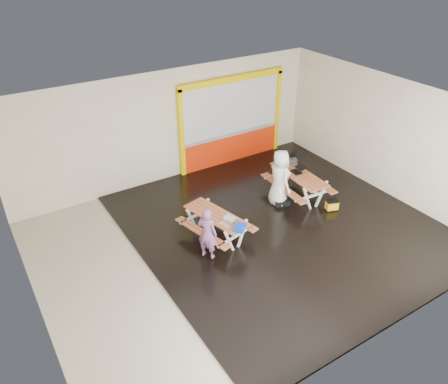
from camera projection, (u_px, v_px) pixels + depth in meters
room at (244, 181)px, 10.52m from camera, size 10.02×8.02×3.52m
deck at (280, 225)px, 11.98m from camera, size 7.50×7.98×0.05m
kiosk at (231, 122)px, 14.54m from camera, size 3.88×0.16×3.00m
picnic_table_left at (216, 220)px, 11.21m from camera, size 1.61×2.05×0.73m
picnic_table_right at (298, 179)px, 12.94m from camera, size 1.43×2.04×0.79m
person_left at (207, 233)px, 10.40m from camera, size 0.54×0.59×1.35m
person_right at (280, 178)px, 12.53m from camera, size 0.65×0.90×1.71m
laptop_left at (227, 222)px, 10.78m from camera, size 0.40×0.38×0.14m
laptop_right at (298, 170)px, 12.92m from camera, size 0.42×0.37×0.17m
blue_pouch at (240, 228)px, 10.56m from camera, size 0.41×0.39×0.10m
toolbox at (290, 161)px, 13.35m from camera, size 0.42×0.29×0.22m
backpack at (295, 158)px, 13.88m from camera, size 0.32×0.25×0.48m
dark_case at (282, 202)px, 12.78m from camera, size 0.52×0.45×0.16m
fluke_bag at (332, 205)px, 12.49m from camera, size 0.40×0.32×0.30m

